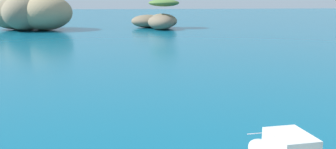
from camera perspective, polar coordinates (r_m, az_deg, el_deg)
The scene contains 2 objects.
islet_large at distance 83.35m, azimuth -19.70°, elevation 8.72°, with size 18.79×15.29×7.26m.
islet_small at distance 82.54m, azimuth -1.53°, elevation 8.36°, with size 11.27×12.87×6.16m.
Camera 1 is at (-2.32, -3.89, 6.93)m, focal length 40.67 mm.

